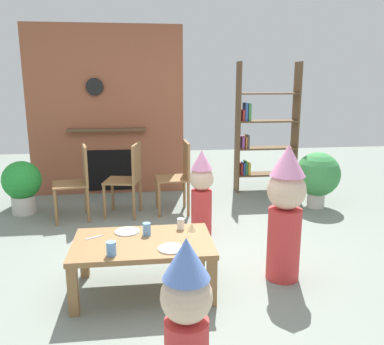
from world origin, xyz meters
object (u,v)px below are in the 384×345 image
Objects in this scene: potted_plant_tall at (318,175)px; birthday_cake_slice at (192,227)px; paper_plate_front at (127,232)px; child_by_the_chairs at (202,191)px; dining_chair_right at (179,173)px; bookshelf at (262,133)px; paper_cup_near_right at (147,229)px; dining_chair_left at (78,178)px; paper_cup_near_left at (111,249)px; paper_cup_center at (181,224)px; child_in_pink at (285,210)px; coffee_table at (143,248)px; dining_chair_middle at (129,175)px; paper_plate_rear at (171,249)px; potted_plant_short at (22,184)px; child_with_cone_hat at (187,322)px.

birthday_cake_slice is at bearing -137.56° from potted_plant_tall.
child_by_the_chairs is at bearing 50.48° from paper_plate_front.
paper_plate_front is 0.22× the size of dining_chair_right.
bookshelf reaches higher than paper_cup_near_right.
bookshelf is 2.11× the size of dining_chair_left.
bookshelf is 3.65m from paper_cup_near_left.
paper_cup_center is 0.13× the size of potted_plant_tall.
paper_plate_front is at bearing -10.13° from child_by_the_chairs.
child_in_pink is at bearing 56.17° from child_by_the_chairs.
dining_chair_left is at bearing 124.14° from paper_cup_center.
coffee_table is at bearing -0.00° from child_by_the_chairs.
child_by_the_chairs is at bearing -124.67° from bookshelf.
potted_plant_tall is (2.42, 0.02, -0.08)m from dining_chair_middle.
birthday_cake_slice is at bearing 22.59° from coffee_table.
potted_plant_tall is (1.64, 0.75, -0.06)m from child_by_the_chairs.
coffee_table is 0.29m from paper_plate_rear.
paper_cup_center is 1.70m from dining_chair_middle.
potted_plant_short is (-1.95, 0.18, -0.13)m from dining_chair_right.
dining_chair_left and dining_chair_middle have the same top height.
dining_chair_left reaches higher than potted_plant_short.
dining_chair_left is 0.80m from potted_plant_short.
child_in_pink is 2.60m from dining_chair_left.
child_with_cone_hat is 3.15m from dining_chair_right.
child_in_pink is (1.30, -0.14, 0.18)m from paper_plate_front.
potted_plant_tall is 3.77m from potted_plant_short.
birthday_cake_slice is at bearing -45.44° from potted_plant_short.
paper_plate_rear is (0.21, -0.19, 0.07)m from coffee_table.
paper_plate_front is 2.01× the size of birthday_cake_slice.
birthday_cake_slice is (0.38, 0.05, -0.02)m from paper_cup_near_right.
bookshelf is 2.04× the size of child_by_the_chairs.
paper_cup_near_right is 1.86m from dining_chair_left.
dining_chair_right is (1.22, 0.11, 0.00)m from dining_chair_left.
paper_cup_near_right is at bearing -141.92° from potted_plant_tall.
paper_cup_near_left is 3.27m from potted_plant_tall.
child_by_the_chairs is (0.86, 1.36, 0.02)m from paper_cup_near_left.
child_with_cone_hat is (-0.00, -1.03, 0.07)m from paper_plate_rear.
child_with_cone_hat is (0.17, -1.34, 0.02)m from paper_cup_near_right.
paper_cup_near_left reaches higher than coffee_table.
child_with_cone_hat reaches higher than paper_cup_near_left.
paper_plate_rear is 0.22× the size of dining_chair_right.
dining_chair_right is (0.69, 2.15, 0.04)m from paper_cup_near_left.
child_in_pink is at bearing 108.93° from dining_chair_right.
paper_cup_near_right reaches higher than paper_plate_front.
paper_plate_front is at bearing -126.47° from bookshelf.
paper_cup_near_left is 0.44m from paper_cup_near_right.
paper_cup_near_left is 0.45m from paper_plate_front.
child_in_pink reaches higher than paper_plate_rear.
bookshelf is 2.98m from birthday_cake_slice.
potted_plant_short is (-2.12, 0.97, -0.11)m from child_by_the_chairs.
coffee_table is at bearing -140.49° from potted_plant_tall.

